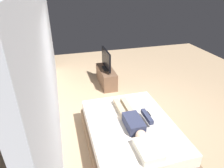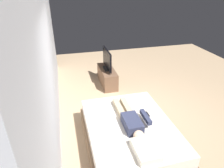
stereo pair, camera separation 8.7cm
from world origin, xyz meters
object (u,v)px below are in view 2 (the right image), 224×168
at_px(bed, 129,135).
at_px(tv_stand, 107,77).
at_px(tv, 107,60).
at_px(pillow, 146,150).
at_px(remote, 147,114).
at_px(person, 130,119).

bearing_deg(bed, tv_stand, -4.13).
height_order(bed, tv, tv).
bearing_deg(tv_stand, pillow, 176.76).
bearing_deg(remote, tv, 5.41).
relative_size(pillow, remote, 3.20).
xyz_separation_m(remote, tv, (2.43, 0.23, 0.24)).
height_order(person, remote, person).
bearing_deg(tv_stand, tv, -90.00).
relative_size(pillow, person, 0.38).
height_order(bed, pillow, pillow).
xyz_separation_m(person, remote, (0.15, -0.40, -0.07)).
relative_size(bed, pillow, 4.32).
bearing_deg(person, pillow, 178.92).
xyz_separation_m(bed, remote, (0.18, -0.42, 0.29)).
height_order(bed, tv_stand, bed).
bearing_deg(tv, pillow, 176.76).
height_order(pillow, tv, tv).
relative_size(tv_stand, tv, 1.25).
bearing_deg(bed, remote, -66.74).
xyz_separation_m(bed, person, (0.03, -0.01, 0.36)).
height_order(pillow, person, person).
height_order(remote, tv, tv).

